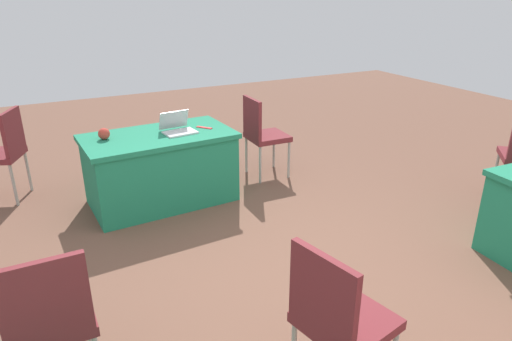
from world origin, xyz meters
TOP-DOWN VIEW (x-y plane):
  - ground_plane at (0.00, 0.00)m, footprint 14.40×14.40m
  - table_foreground at (0.44, -1.79)m, footprint 1.54×0.90m
  - chair_tucked_left at (0.33, 1.11)m, footprint 0.52×0.52m
  - chair_aisle at (-0.83, -1.93)m, footprint 0.45×0.45m
  - chair_by_pillar at (1.87, -2.59)m, footprint 0.58×0.58m
  - chair_back_row at (1.65, 0.41)m, footprint 0.45×0.45m
  - laptop_silver at (0.23, -1.76)m, footprint 0.35×0.32m
  - yarn_ball at (0.95, -1.86)m, footprint 0.11×0.11m
  - scissors_red at (-0.06, -1.78)m, footprint 0.14×0.16m

SIDE VIEW (x-z plane):
  - ground_plane at x=0.00m, z-range 0.00..0.00m
  - table_foreground at x=0.44m, z-range 0.00..0.75m
  - chair_back_row at x=1.65m, z-range 0.07..1.02m
  - chair_aisle at x=-0.83m, z-range 0.07..1.04m
  - chair_by_pillar at x=1.87m, z-range 0.08..1.05m
  - chair_tucked_left at x=0.33m, z-range 0.08..1.05m
  - scissors_red at x=-0.06m, z-range 0.74..0.75m
  - laptop_silver at x=0.23m, z-range 0.68..0.89m
  - yarn_ball at x=0.95m, z-range 0.74..0.86m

